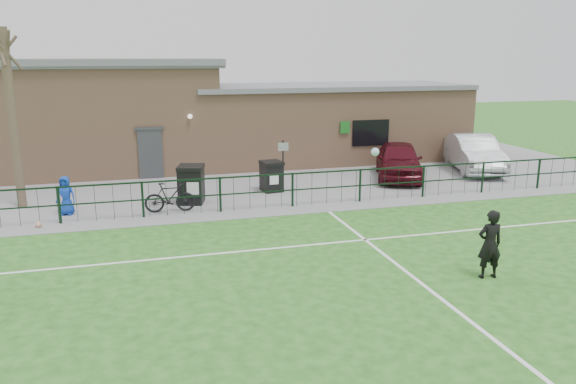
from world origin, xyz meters
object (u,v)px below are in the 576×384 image
object	(u,v)px
bare_tree	(13,120)
ball_ground	(38,224)
wheelie_bin_right	(271,177)
spectator_child	(66,195)
sign_post	(283,167)
wheelie_bin_left	(191,185)
bicycle_d	(170,197)
car_silver	(474,153)
car_maroon	(399,160)

from	to	relation	value
bare_tree	ball_ground	xyz separation A→B (m)	(0.89, -2.74, -2.90)
wheelie_bin_right	spectator_child	distance (m)	7.39
sign_post	spectator_child	size ratio (longest dim) A/B	1.56
wheelie_bin_left	bicycle_d	world-z (taller)	wheelie_bin_left
bicycle_d	spectator_child	distance (m)	3.34
car_silver	bicycle_d	size ratio (longest dim) A/B	2.95
bare_tree	sign_post	world-z (taller)	bare_tree
wheelie_bin_left	spectator_child	size ratio (longest dim) A/B	0.98
wheelie_bin_right	ball_ground	distance (m)	8.40
car_maroon	car_silver	xyz separation A→B (m)	(3.96, 0.51, 0.04)
bare_tree	car_maroon	world-z (taller)	bare_tree
sign_post	spectator_child	world-z (taller)	sign_post
wheelie_bin_right	car_silver	world-z (taller)	car_silver
bare_tree	spectator_child	xyz separation A→B (m)	(1.59, -1.50, -2.34)
wheelie_bin_right	ball_ground	xyz separation A→B (m)	(-7.96, -2.63, -0.45)
sign_post	car_silver	size ratio (longest dim) A/B	0.41
car_silver	ball_ground	distance (m)	18.13
wheelie_bin_left	ball_ground	world-z (taller)	wheelie_bin_left
bare_tree	wheelie_bin_right	size ratio (longest dim) A/B	5.58
wheelie_bin_right	bicycle_d	size ratio (longest dim) A/B	0.65
car_maroon	bicycle_d	distance (m)	10.12
wheelie_bin_right	spectator_child	xyz separation A→B (m)	(-7.25, -1.38, 0.10)
sign_post	spectator_child	distance (m)	7.70
wheelie_bin_left	car_silver	world-z (taller)	car_silver
wheelie_bin_right	car_maroon	size ratio (longest dim) A/B	0.24
car_maroon	ball_ground	size ratio (longest dim) A/B	21.67
spectator_child	car_silver	bearing A→B (deg)	26.70
wheelie_bin_left	sign_post	world-z (taller)	sign_post
sign_post	ball_ground	xyz separation A→B (m)	(-8.33, -2.30, -0.92)
wheelie_bin_left	spectator_child	xyz separation A→B (m)	(-4.11, -0.43, 0.02)
sign_post	bicycle_d	world-z (taller)	sign_post
bare_tree	wheelie_bin_left	size ratio (longest dim) A/B	4.79
ball_ground	wheelie_bin_right	bearing A→B (deg)	18.29
car_silver	spectator_child	bearing A→B (deg)	-153.58
car_silver	spectator_child	world-z (taller)	car_silver
spectator_child	car_maroon	bearing A→B (deg)	27.23
wheelie_bin_right	car_maroon	distance (m)	5.82
bare_tree	spectator_child	world-z (taller)	bare_tree
car_maroon	ball_ground	distance (m)	14.16
wheelie_bin_right	ball_ground	world-z (taller)	wheelie_bin_right
car_maroon	car_silver	bearing A→B (deg)	29.98
bare_tree	wheelie_bin_left	world-z (taller)	bare_tree
wheelie_bin_right	car_silver	size ratio (longest dim) A/B	0.22
bare_tree	ball_ground	world-z (taller)	bare_tree
bare_tree	bicycle_d	bearing A→B (deg)	-23.08
wheelie_bin_left	car_maroon	bearing A→B (deg)	26.26
wheelie_bin_right	sign_post	bearing A→B (deg)	-49.62
car_maroon	bicycle_d	bearing A→B (deg)	-141.33
car_silver	ball_ground	bearing A→B (deg)	-150.04
wheelie_bin_right	sign_post	world-z (taller)	sign_post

